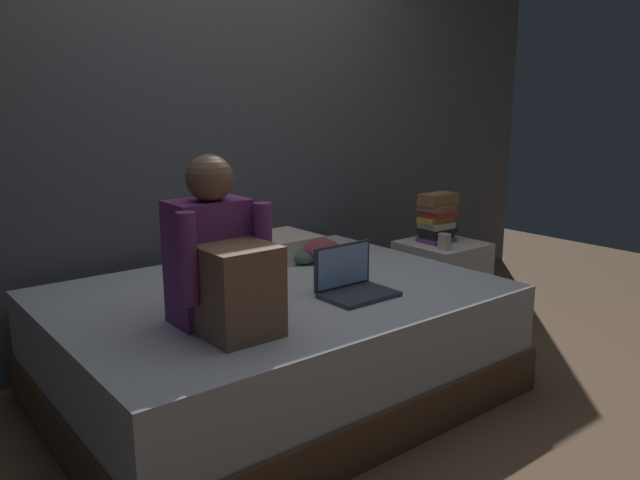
% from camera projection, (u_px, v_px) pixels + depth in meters
% --- Properties ---
extents(ground_plane, '(8.00, 8.00, 0.00)m').
position_uv_depth(ground_plane, '(349.00, 403.00, 2.88)').
color(ground_plane, brown).
extents(wall_back, '(5.60, 0.10, 2.70)m').
position_uv_depth(wall_back, '(210.00, 104.00, 3.50)').
color(wall_back, '#4C4F54').
rests_on(wall_back, ground_plane).
extents(bed, '(2.00, 1.50, 0.52)m').
position_uv_depth(bed, '(275.00, 342.00, 2.93)').
color(bed, brown).
rests_on(bed, ground_plane).
extents(nightstand, '(0.44, 0.46, 0.54)m').
position_uv_depth(nightstand, '(441.00, 285.00, 3.80)').
color(nightstand, beige).
rests_on(nightstand, ground_plane).
extents(person_sitting, '(0.39, 0.44, 0.66)m').
position_uv_depth(person_sitting, '(221.00, 263.00, 2.35)').
color(person_sitting, '#75337A').
rests_on(person_sitting, bed).
extents(laptop, '(0.32, 0.23, 0.22)m').
position_uv_depth(laptop, '(352.00, 283.00, 2.78)').
color(laptop, '#333842').
rests_on(laptop, bed).
extents(pillow, '(0.56, 0.36, 0.13)m').
position_uv_depth(pillow, '(265.00, 249.00, 3.36)').
color(pillow, beige).
rests_on(pillow, bed).
extents(book_stack, '(0.23, 0.16, 0.29)m').
position_uv_depth(book_stack, '(437.00, 218.00, 3.74)').
color(book_stack, '#703D84').
rests_on(book_stack, nightstand).
extents(mug, '(0.08, 0.08, 0.09)m').
position_uv_depth(mug, '(444.00, 242.00, 3.57)').
color(mug, '#BCB2A3').
rests_on(mug, nightstand).
extents(clothes_pile, '(0.29, 0.29, 0.12)m').
position_uv_depth(clothes_pile, '(310.00, 251.00, 3.36)').
color(clothes_pile, '#8E3D47').
rests_on(clothes_pile, bed).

